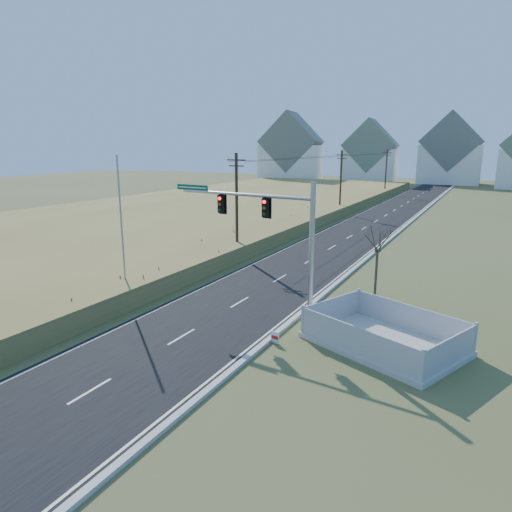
{
  "coord_description": "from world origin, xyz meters",
  "views": [
    {
      "loc": [
        13.38,
        -19.4,
        9.47
      ],
      "look_at": [
        1.63,
        3.08,
        3.4
      ],
      "focal_mm": 32.0,
      "sensor_mm": 36.0,
      "label": 1
    }
  ],
  "objects": [
    {
      "name": "ground",
      "position": [
        0.0,
        0.0,
        0.0
      ],
      "size": [
        260.0,
        260.0,
        0.0
      ],
      "primitive_type": "plane",
      "color": "#4C572A",
      "rests_on": "ground"
    },
    {
      "name": "open_sign",
      "position": [
        4.5,
        -0.38,
        0.32
      ],
      "size": [
        0.48,
        0.14,
        0.6
      ],
      "rotation": [
        0.0,
        0.0,
        -0.18
      ],
      "color": "white",
      "rests_on": "ground"
    },
    {
      "name": "fence_enclosure",
      "position": [
        9.35,
        1.75,
        0.3
      ],
      "size": [
        8.25,
        7.06,
        1.6
      ],
      "rotation": [
        0.0,
        0.0,
        -0.4
      ],
      "color": "#B7B5AD",
      "rests_on": "ground"
    },
    {
      "name": "utility_pole_near",
      "position": [
        -6.5,
        15.0,
        4.68
      ],
      "size": [
        1.8,
        0.26,
        9.0
      ],
      "color": "#422D1E",
      "rests_on": "ground"
    },
    {
      "name": "utility_pole_mid",
      "position": [
        -6.5,
        45.0,
        4.68
      ],
      "size": [
        1.8,
        0.26,
        9.0
      ],
      "color": "#422D1E",
      "rests_on": "ground"
    },
    {
      "name": "bare_tree",
      "position": [
        7.43,
        7.94,
        4.14
      ],
      "size": [
        1.94,
        1.94,
        5.13
      ],
      "color": "#4C3F33",
      "rests_on": "ground"
    },
    {
      "name": "curb",
      "position": [
        4.15,
        50.0,
        0.09
      ],
      "size": [
        0.3,
        180.0,
        0.18
      ],
      "primitive_type": "cube",
      "color": "#B2AFA8",
      "rests_on": "ground"
    },
    {
      "name": "condo_n",
      "position": [
        2.0,
        112.0,
        7.61
      ],
      "size": [
        15.27,
        10.2,
        18.54
      ],
      "color": "white",
      "rests_on": "ground"
    },
    {
      "name": "condo_nw",
      "position": [
        -38.0,
        100.0,
        7.7
      ],
      "size": [
        17.69,
        13.38,
        19.05
      ],
      "rotation": [
        0.0,
        0.0,
        0.14
      ],
      "color": "white",
      "rests_on": "ground"
    },
    {
      "name": "traffic_signal_mast",
      "position": [
        3.24,
        2.89,
        4.7
      ],
      "size": [
        9.68,
        1.37,
        7.74
      ],
      "rotation": [
        0.0,
        0.0,
        -0.11
      ],
      "color": "#9EA0A5",
      "rests_on": "ground"
    },
    {
      "name": "road",
      "position": [
        0.0,
        50.0,
        0.03
      ],
      "size": [
        8.0,
        180.0,
        0.06
      ],
      "primitive_type": "cube",
      "color": "black",
      "rests_on": "ground"
    },
    {
      "name": "reed_marsh",
      "position": [
        -24.0,
        40.0,
        0.65
      ],
      "size": [
        38.0,
        110.0,
        1.3
      ],
      "primitive_type": "cube",
      "color": "#9B8746",
      "rests_on": "ground"
    },
    {
      "name": "flagpole",
      "position": [
        -7.0,
        1.53,
        3.61
      ],
      "size": [
        0.41,
        0.41,
        9.04
      ],
      "color": "#B7B5AD",
      "rests_on": "ground"
    },
    {
      "name": "utility_pole_far",
      "position": [
        -6.5,
        75.0,
        4.68
      ],
      "size": [
        1.8,
        0.26,
        9.0
      ],
      "color": "#422D1E",
      "rests_on": "ground"
    },
    {
      "name": "condo_nnw",
      "position": [
        -18.0,
        108.0,
        6.94
      ],
      "size": [
        14.93,
        11.17,
        17.03
      ],
      "rotation": [
        0.0,
        0.0,
        0.07
      ],
      "color": "white",
      "rests_on": "ground"
    }
  ]
}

